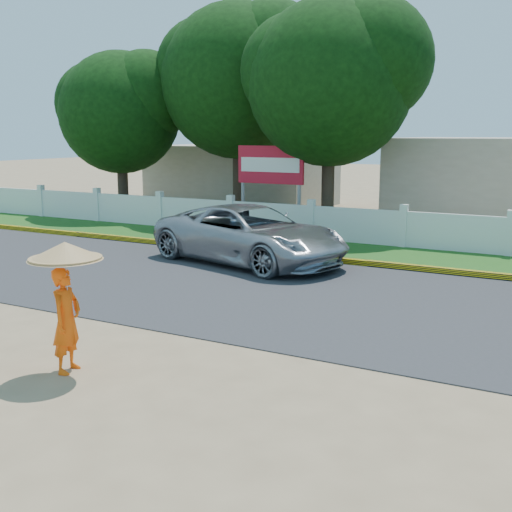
# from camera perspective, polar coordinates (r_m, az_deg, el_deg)

# --- Properties ---
(ground) EXTENTS (120.00, 120.00, 0.00)m
(ground) POSITION_cam_1_polar(r_m,az_deg,el_deg) (9.77, -5.70, -9.48)
(ground) COLOR #9E8460
(ground) RESTS_ON ground
(road) EXTENTS (60.00, 7.00, 0.02)m
(road) POSITION_cam_1_polar(r_m,az_deg,el_deg) (13.54, 5.08, -3.60)
(road) COLOR #38383A
(road) RESTS_ON ground
(grass_verge) EXTENTS (60.00, 3.50, 0.03)m
(grass_verge) POSITION_cam_1_polar(r_m,az_deg,el_deg) (18.37, 11.65, 0.09)
(grass_verge) COLOR #2D601E
(grass_verge) RESTS_ON ground
(curb) EXTENTS (40.00, 0.18, 0.16)m
(curb) POSITION_cam_1_polar(r_m,az_deg,el_deg) (16.76, 9.95, -0.65)
(curb) COLOR yellow
(curb) RESTS_ON ground
(fence) EXTENTS (40.00, 0.10, 1.10)m
(fence) POSITION_cam_1_polar(r_m,az_deg,el_deg) (19.65, 12.96, 2.32)
(fence) COLOR silver
(fence) RESTS_ON ground
(building_far) EXTENTS (8.00, 5.00, 2.80)m
(building_far) POSITION_cam_1_polar(r_m,az_deg,el_deg) (30.65, -1.22, 7.19)
(building_far) COLOR #B7AD99
(building_far) RESTS_ON ground
(vehicle) EXTENTS (5.94, 3.82, 1.52)m
(vehicle) POSITION_cam_1_polar(r_m,az_deg,el_deg) (16.83, -0.53, 1.91)
(vehicle) COLOR #9C9FA4
(vehicle) RESTS_ON ground
(monk_with_parasol) EXTENTS (1.05, 1.05, 1.90)m
(monk_with_parasol) POSITION_cam_1_polar(r_m,az_deg,el_deg) (9.44, -16.55, -2.74)
(monk_with_parasol) COLOR #FF590D
(monk_with_parasol) RESTS_ON ground
(billboard) EXTENTS (2.50, 0.13, 2.95)m
(billboard) POSITION_cam_1_polar(r_m,az_deg,el_deg) (22.36, 1.29, 7.70)
(billboard) COLOR gray
(billboard) RESTS_ON ground
(tree_row) EXTENTS (32.36, 7.47, 8.38)m
(tree_row) POSITION_cam_1_polar(r_m,az_deg,el_deg) (21.85, 18.30, 14.77)
(tree_row) COLOR #473828
(tree_row) RESTS_ON ground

